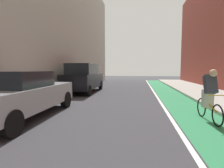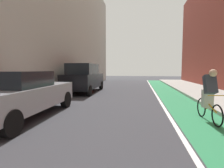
{
  "view_description": "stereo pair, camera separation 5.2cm",
  "coord_description": "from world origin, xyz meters",
  "views": [
    {
      "loc": [
        1.08,
        4.39,
        1.58
      ],
      "look_at": [
        -0.12,
        11.93,
        0.95
      ],
      "focal_mm": 27.68,
      "sensor_mm": 36.0,
      "label": 1
    },
    {
      "loc": [
        1.13,
        4.4,
        1.58
      ],
      "look_at": [
        -0.12,
        11.93,
        0.95
      ],
      "focal_mm": 27.68,
      "sensor_mm": 36.0,
      "label": 2
    }
  ],
  "objects": [
    {
      "name": "parked_suv_black",
      "position": [
        -2.76,
        16.0,
        1.02
      ],
      "size": [
        1.97,
        4.76,
        1.98
      ],
      "color": "black",
      "rests_on": "ground"
    },
    {
      "name": "cyclist_mid",
      "position": [
        3.2,
        10.02,
        0.81
      ],
      "size": [
        0.48,
        1.68,
        1.59
      ],
      "color": "black",
      "rests_on": "ground"
    },
    {
      "name": "lane_divider_stripe",
      "position": [
        2.12,
        14.21,
        0.0
      ],
      "size": [
        0.12,
        32.42,
        0.0
      ],
      "primitive_type": "cube",
      "color": "white",
      "rests_on": "ground"
    },
    {
      "name": "bike_lane_paint",
      "position": [
        3.02,
        14.21,
        0.0
      ],
      "size": [
        1.6,
        32.42,
        0.0
      ],
      "primitive_type": "cube",
      "color": "#2D8451",
      "rests_on": "ground"
    },
    {
      "name": "parked_sedan_silver",
      "position": [
        -2.76,
        9.45,
        0.79
      ],
      "size": [
        2.08,
        4.42,
        1.53
      ],
      "color": "#9EA0A8",
      "rests_on": "ground"
    },
    {
      "name": "ground_plane",
      "position": [
        0.0,
        12.21,
        0.0
      ],
      "size": [
        71.33,
        71.33,
        0.0
      ],
      "primitive_type": "plane",
      "color": "#38383D"
    },
    {
      "name": "building_facade_left",
      "position": [
        -5.61,
        14.2,
        5.57
      ],
      "size": [
        4.15,
        32.42,
        11.16
      ],
      "color": "#B2ADA3",
      "rests_on": "ground"
    },
    {
      "name": "sidewalk_right",
      "position": [
        5.36,
        14.21,
        0.07
      ],
      "size": [
        3.09,
        32.42,
        0.14
      ],
      "primitive_type": "cube",
      "color": "#A8A59E",
      "rests_on": "ground"
    }
  ]
}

